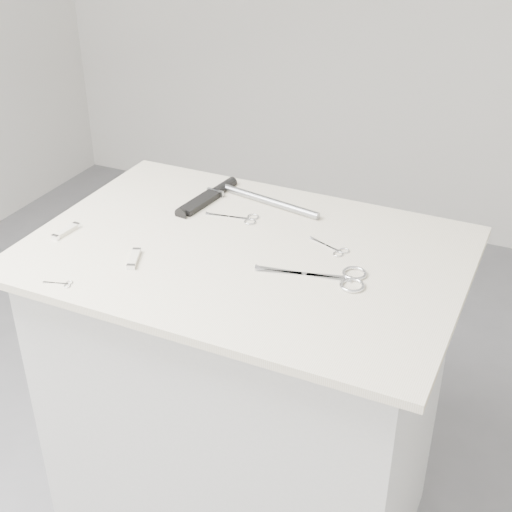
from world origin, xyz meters
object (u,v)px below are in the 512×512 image
at_px(embroidery_scissors_a, 242,218).
at_px(pocket_knife_a, 134,259).
at_px(tiny_scissors, 62,284).
at_px(pocket_knife_b, 66,231).
at_px(sheathed_knife, 211,195).
at_px(metal_rail, 270,201).
at_px(plinth, 246,403).
at_px(large_shears, 336,277).
at_px(embroidery_scissors_b, 334,249).

xyz_separation_m(embroidery_scissors_a, pocket_knife_a, (-0.13, -0.29, 0.00)).
distance_m(tiny_scissors, pocket_knife_a, 0.17).
height_order(embroidery_scissors_a, pocket_knife_a, pocket_knife_a).
bearing_deg(tiny_scissors, pocket_knife_b, 108.94).
relative_size(tiny_scissors, pocket_knife_a, 0.79).
relative_size(sheathed_knife, metal_rail, 0.77).
relative_size(plinth, sheathed_knife, 4.00).
bearing_deg(metal_rail, embroidery_scissors_a, -106.73).
distance_m(tiny_scissors, pocket_knife_b, 0.23).
bearing_deg(pocket_knife_a, sheathed_knife, -23.39).
bearing_deg(plinth, embroidery_scissors_a, 118.44).
bearing_deg(metal_rail, pocket_knife_b, -137.75).
height_order(large_shears, tiny_scissors, large_shears).
xyz_separation_m(embroidery_scissors_b, tiny_scissors, (-0.48, -0.38, -0.00)).
bearing_deg(embroidery_scissors_a, pocket_knife_a, -123.75).
bearing_deg(pocket_knife_b, sheathed_knife, -29.98).
relative_size(embroidery_scissors_a, embroidery_scissors_b, 1.26).
bearing_deg(embroidery_scissors_a, sheathed_knife, 140.75).
bearing_deg(embroidery_scissors_a, large_shears, -37.83).
height_order(plinth, metal_rail, metal_rail).
xyz_separation_m(large_shears, pocket_knife_a, (-0.44, -0.12, 0.00)).
xyz_separation_m(sheathed_knife, pocket_knife_b, (-0.23, -0.32, -0.00)).
relative_size(large_shears, embroidery_scissors_a, 1.80).
bearing_deg(large_shears, pocket_knife_a, -177.19).
relative_size(plinth, embroidery_scissors_a, 6.71).
relative_size(plinth, tiny_scissors, 14.06).
height_order(plinth, embroidery_scissors_a, embroidery_scissors_a).
xyz_separation_m(embroidery_scissors_b, pocket_knife_a, (-0.39, -0.24, 0.00)).
height_order(plinth, embroidery_scissors_b, embroidery_scissors_b).
bearing_deg(plinth, pocket_knife_b, -165.32).
distance_m(embroidery_scissors_a, pocket_knife_b, 0.43).
height_order(embroidery_scissors_b, tiny_scissors, same).
bearing_deg(plinth, large_shears, -8.11).
distance_m(embroidery_scissors_a, sheathed_knife, 0.15).
distance_m(plinth, sheathed_knife, 0.56).
height_order(pocket_knife_a, pocket_knife_b, same).
bearing_deg(pocket_knife_a, tiny_scissors, 127.22).
xyz_separation_m(embroidery_scissors_a, sheathed_knife, (-0.13, 0.07, 0.01)).
bearing_deg(plinth, embroidery_scissors_b, 24.40).
relative_size(plinth, embroidery_scissors_b, 8.49).
bearing_deg(sheathed_knife, tiny_scissors, 176.93).
distance_m(large_shears, pocket_knife_b, 0.66).
bearing_deg(pocket_knife_b, large_shears, -77.91).
bearing_deg(pocket_knife_b, plinth, -70.00).
bearing_deg(embroidery_scissors_b, tiny_scissors, -119.44).
distance_m(large_shears, metal_rail, 0.38).
bearing_deg(tiny_scissors, embroidery_scissors_a, 46.90).
height_order(plinth, sheathed_knife, sheathed_knife).
bearing_deg(large_shears, plinth, 159.44).
bearing_deg(large_shears, tiny_scissors, -165.39).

